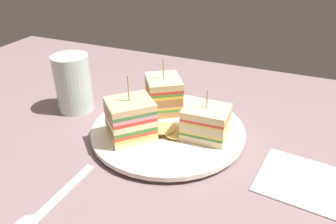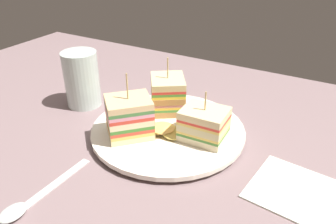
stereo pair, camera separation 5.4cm
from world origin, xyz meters
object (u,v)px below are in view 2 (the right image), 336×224
sandwich_wedge_0 (168,94)px  drinking_glass (82,83)px  chip_pile (164,130)px  sandwich_wedge_2 (204,124)px  spoon (26,204)px  sandwich_wedge_1 (129,117)px  napkin (308,195)px  plate (168,130)px

sandwich_wedge_0 → drinking_glass: 17.22cm
sandwich_wedge_0 → chip_pile: (-3.41, 7.27, -2.52)cm
chip_pile → drinking_glass: 20.58cm
sandwich_wedge_2 → spoon: 27.30cm
sandwich_wedge_1 → sandwich_wedge_2: 11.73cm
sandwich_wedge_1 → drinking_glass: 16.93cm
napkin → plate: bearing=-9.4°
plate → drinking_glass: 20.38cm
sandwich_wedge_1 → chip_pile: (-4.45, -3.11, -2.64)cm
drinking_glass → sandwich_wedge_0: bearing=-166.5°
napkin → sandwich_wedge_0: bearing=-19.5°
chip_pile → spoon: chip_pile is taller
sandwich_wedge_0 → drinking_glass: (16.74, 4.03, 0.13)cm
sandwich_wedge_2 → chip_pile: (6.25, 1.66, -1.98)cm
napkin → sandwich_wedge_1: bearing=2.0°
sandwich_wedge_0 → drinking_glass: size_ratio=0.94×
plate → sandwich_wedge_2: (-6.42, 0.05, 3.13)cm
plate → spoon: (7.38, 23.33, -0.46)cm
sandwich_wedge_1 → drinking_glass: bearing=112.1°
chip_pile → drinking_glass: size_ratio=0.68×
sandwich_wedge_0 → drinking_glass: sandwich_wedge_0 is taller
plate → chip_pile: chip_pile is taller
spoon → napkin: 36.40cm
sandwich_wedge_2 → napkin: (-16.95, 3.81, -3.74)cm
plate → sandwich_wedge_1: size_ratio=2.40×
spoon → sandwich_wedge_2: bearing=150.6°
plate → chip_pile: bearing=96.0°
sandwich_wedge_2 → napkin: bearing=165.1°
napkin → sandwich_wedge_2: bearing=-12.7°
chip_pile → drinking_glass: bearing=-9.1°
plate → sandwich_wedge_0: bearing=-59.9°
plate → sandwich_wedge_0: (3.23, -5.56, 3.67)cm
sandwich_wedge_0 → spoon: size_ratio=0.68×
sandwich_wedge_0 → chip_pile: size_ratio=1.37×
spoon → napkin: size_ratio=1.00×
sandwich_wedge_1 → sandwich_wedge_2: (-10.70, -4.77, -0.66)cm
sandwich_wedge_0 → spoon: sandwich_wedge_0 is taller
spoon → sandwich_wedge_1: bearing=171.7°
plate → sandwich_wedge_1: 7.47cm
sandwich_wedge_2 → chip_pile: sandwich_wedge_2 is taller
sandwich_wedge_1 → sandwich_wedge_0: bearing=38.4°
sandwich_wedge_1 → spoon: 19.24cm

